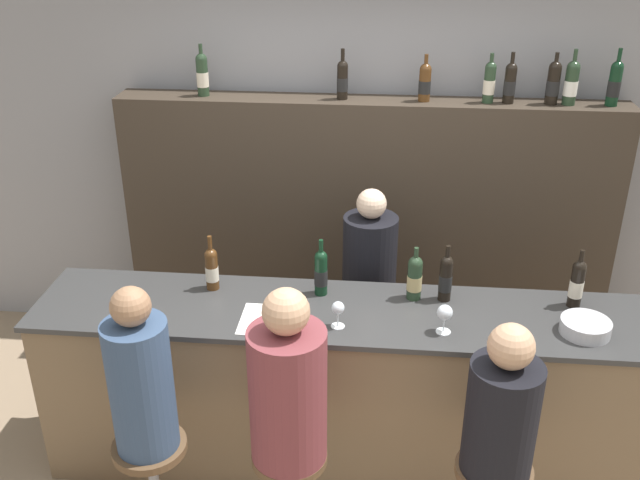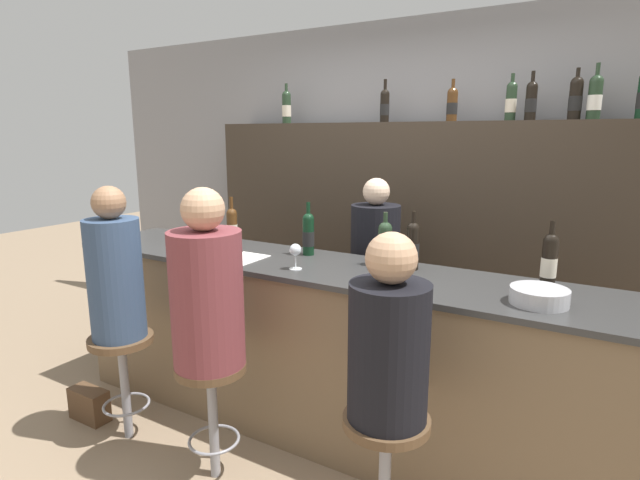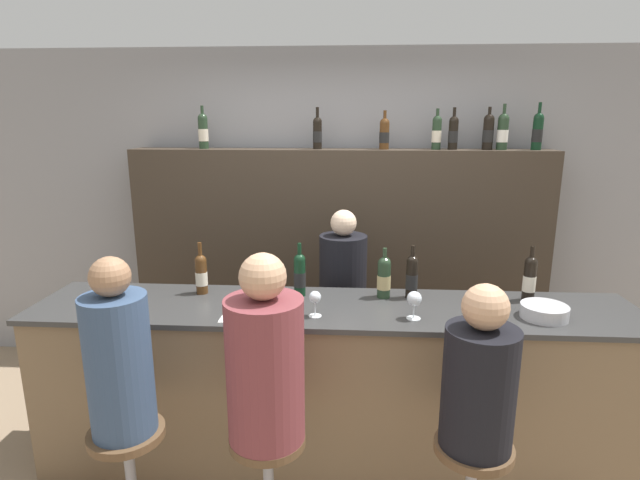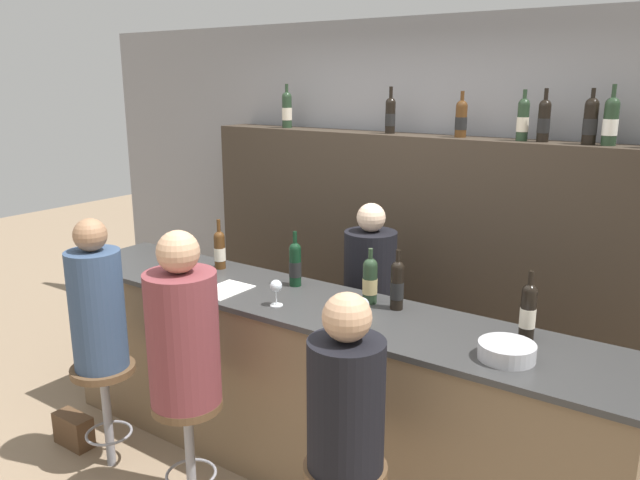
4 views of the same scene
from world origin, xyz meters
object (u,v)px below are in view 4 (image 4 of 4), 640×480
Objects in this scene: wine_bottle_counter_2 at (370,280)px; bartender at (369,327)px; wine_bottle_backbar_6 at (611,121)px; wine_bottle_backbar_1 at (390,115)px; bar_stool_middle at (188,425)px; wine_bottle_backbar_4 at (544,120)px; wine_bottle_counter_3 at (397,285)px; wine_glass_1 at (361,306)px; wine_bottle_counter_1 at (295,264)px; wine_bottle_backbar_3 at (523,119)px; wine_bottle_backbar_2 at (461,118)px; guest_seated_left at (97,303)px; wine_bottle_backbar_0 at (287,109)px; bar_stool_left at (105,389)px; metal_bowl at (507,351)px; guest_seated_right at (346,394)px; guest_seated_middle at (183,330)px; wine_bottle_backbar_5 at (590,121)px; wine_bottle_counter_0 at (220,249)px; wine_glass_0 at (276,287)px; wine_bottle_counter_4 at (528,311)px; handbag at (74,430)px.

bartender is at bearing 120.15° from wine_bottle_counter_2.
wine_bottle_backbar_1 is at bearing 180.00° from wine_bottle_backbar_6.
wine_bottle_backbar_4 is at bearing 58.74° from bar_stool_middle.
wine_bottle_counter_3 is 2.09× the size of wine_glass_1.
wine_bottle_backbar_3 reaches higher than wine_bottle_counter_1.
wine_bottle_counter_1 is at bearing -180.00° from wine_bottle_counter_2.
wine_bottle_backbar_6 is at bearing 27.42° from bartender.
wine_bottle_counter_3 is 1.12× the size of wine_bottle_backbar_2.
wine_bottle_backbar_3 is 0.97× the size of wine_bottle_backbar_4.
wine_bottle_backbar_6 is 3.00m from guest_seated_left.
wine_bottle_backbar_0 reaches higher than bar_stool_middle.
wine_bottle_backbar_6 is at bearing 51.27° from bar_stool_middle.
guest_seated_left reaches higher than bar_stool_left.
metal_bowl is at bearing -58.43° from wine_bottle_backbar_2.
guest_seated_right reaches higher than wine_bottle_counter_2.
guest_seated_middle reaches higher than wine_bottle_counter_3.
bar_stool_middle is at bearing -126.70° from wine_bottle_backbar_5.
wine_bottle_backbar_6 is at bearing -0.00° from wine_bottle_backbar_4.
guest_seated_middle reaches higher than wine_bottle_counter_0.
wine_bottle_counter_2 is at bearing 33.26° from bar_stool_left.
wine_bottle_counter_2 is 1.23× the size of metal_bowl.
wine_glass_0 is (0.71, -0.32, -0.02)m from wine_bottle_counter_0.
wine_bottle_counter_0 is 1.11× the size of wine_bottle_backbar_2.
wine_bottle_counter_1 reaches higher than bar_stool_left.
guest_seated_middle is at bearing -180.00° from guest_seated_right.
guest_seated_right reaches higher than wine_glass_0.
wine_bottle_counter_3 is 0.87m from guest_seated_right.
wine_bottle_counter_3 reaches higher than bar_stool_middle.
bar_stool_middle is at bearing 180.00° from guest_seated_right.
wine_bottle_backbar_3 is at bearing 180.00° from wine_bottle_backbar_4.
bar_stool_left is 0.72× the size of guest_seated_middle.
wine_bottle_backbar_2 reaches higher than wine_glass_0.
wine_bottle_backbar_0 is at bearing 154.73° from wine_bottle_counter_4.
wine_bottle_backbar_0 reaches higher than wine_bottle_backbar_1.
handbag is (-2.51, -1.85, -1.86)m from wine_bottle_backbar_6.
wine_bottle_counter_0 is 1.95m from metal_bowl.
guest_seated_left is at bearing -146.74° from wine_bottle_counter_2.
handbag is at bearing -137.36° from bartender.
wine_bottle_counter_4 is 1.52m from wine_bottle_backbar_2.
wine_bottle_backbar_5 reaches higher than wine_glass_1.
wine_bottle_backbar_3 is (1.77, 0.00, -0.01)m from wine_bottle_backbar_0.
wine_glass_0 is 0.92m from guest_seated_right.
wine_bottle_counter_2 reaches higher than metal_bowl.
wine_glass_0 is 1.67m from handbag.
wine_bottle_backbar_0 is at bearing 145.65° from wine_bottle_counter_3.
wine_glass_1 is at bearing 19.68° from guest_seated_left.
wine_bottle_backbar_1 is 2.22m from guest_seated_left.
guest_seated_right is at bearing -119.80° from wine_bottle_counter_4.
wine_bottle_backbar_6 is at bearing 54.04° from wine_bottle_counter_3.
wine_bottle_backbar_3 is at bearing 42.31° from handbag.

